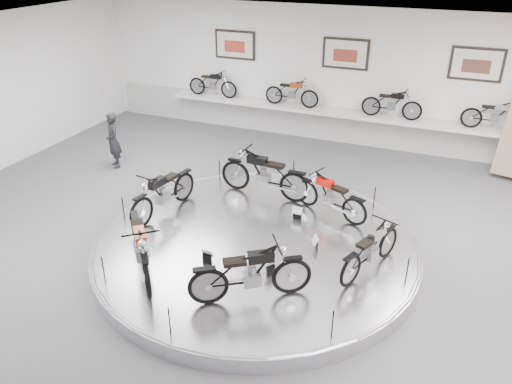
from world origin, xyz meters
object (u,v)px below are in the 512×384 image
at_px(bike_a, 330,195).
at_px(bike_d, 141,246).
at_px(bike_e, 251,273).
at_px(visitor, 113,140).
at_px(bike_f, 371,249).
at_px(bike_c, 163,192).
at_px(display_platform, 256,246).
at_px(shelf, 339,113).
at_px(bike_b, 264,174).

relative_size(bike_a, bike_d, 0.87).
height_order(bike_e, visitor, visitor).
height_order(bike_e, bike_f, bike_e).
bearing_deg(visitor, bike_c, 1.73).
bearing_deg(bike_a, display_platform, 76.25).
bearing_deg(display_platform, bike_d, -129.88).
bearing_deg(bike_f, shelf, 40.04).
distance_m(bike_d, visitor, 5.63).
relative_size(bike_d, visitor, 1.19).
xyz_separation_m(bike_c, bike_d, (0.79, -1.98, 0.02)).
height_order(bike_d, visitor, visitor).
xyz_separation_m(bike_c, bike_f, (4.52, -0.38, -0.06)).
xyz_separation_m(display_platform, visitor, (-5.22, 2.44, 0.62)).
relative_size(bike_d, bike_e, 1.04).
xyz_separation_m(bike_e, visitor, (-5.85, 4.14, -0.05)).
height_order(bike_c, visitor, visitor).
xyz_separation_m(display_platform, bike_f, (2.27, -0.15, 0.60)).
bearing_deg(bike_c, bike_f, 93.46).
xyz_separation_m(bike_a, bike_b, (-1.63, 0.30, 0.09)).
bearing_deg(bike_b, display_platform, 110.07).
bearing_deg(bike_e, bike_f, 9.01).
height_order(bike_d, bike_f, bike_d).
distance_m(shelf, visitor, 6.56).
distance_m(display_platform, bike_a, 1.99).
xyz_separation_m(display_platform, bike_d, (-1.45, -1.74, 0.68)).
relative_size(shelf, bike_c, 6.32).
bearing_deg(bike_c, display_platform, 92.36).
height_order(shelf, bike_e, bike_e).
relative_size(display_platform, bike_e, 3.66).
relative_size(shelf, bike_b, 5.86).
relative_size(bike_b, bike_d, 1.03).
distance_m(bike_d, bike_e, 2.08).
xyz_separation_m(display_platform, shelf, (0.00, 6.40, 0.85)).
bearing_deg(bike_e, bike_b, 74.32).
bearing_deg(shelf, bike_a, -77.53).
relative_size(bike_b, bike_f, 1.22).
relative_size(display_platform, bike_f, 4.17).
height_order(display_platform, bike_f, bike_f).
height_order(bike_c, bike_f, bike_c).
height_order(shelf, bike_b, bike_b).
bearing_deg(bike_f, bike_d, 134.01).
height_order(bike_c, bike_d, bike_d).
bearing_deg(bike_e, bike_d, 146.98).
distance_m(display_platform, bike_f, 2.36).
bearing_deg(bike_c, bike_a, 120.06).
relative_size(bike_f, visitor, 1.00).
distance_m(shelf, bike_e, 8.12).
bearing_deg(visitor, bike_f, 19.21).
xyz_separation_m(bike_e, bike_f, (1.65, 1.55, -0.06)).
distance_m(bike_b, bike_d, 3.71).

